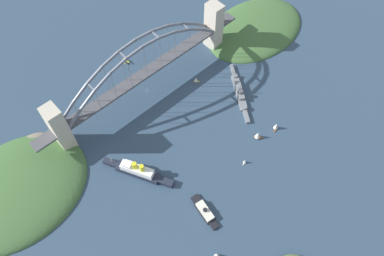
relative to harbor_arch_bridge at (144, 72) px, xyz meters
The scene contains 13 objects.
ground_plane 33.34m from the harbor_arch_bridge, 164.41° to the left, with size 1400.00×1400.00×0.00m, color #2D4256.
harbor_arch_bridge is the anchor object (origin of this frame).
headland_west_shore 178.15m from the harbor_arch_bridge, behind, with size 146.75×101.51×20.58m.
headland_east_shore 179.83m from the harbor_arch_bridge, ahead, with size 150.67×120.54×24.83m.
ocean_liner 113.24m from the harbor_arch_bridge, 46.57° to the left, with size 41.20×72.94×21.33m.
naval_cruiser 114.77m from the harbor_arch_bridge, 134.26° to the left, with size 51.29×75.09×17.40m.
harbor_ferry_steamer 168.40m from the harbor_arch_bridge, 71.10° to the left, with size 14.16×39.78×7.99m.
seaplane_taxiing_near_bridge 60.84m from the harbor_arch_bridge, 99.29° to the right, with size 7.96×10.79×5.11m.
small_boat_0 159.86m from the harbor_arch_bridge, 117.07° to the left, with size 8.59×7.06×10.81m.
small_boat_1 149.94m from the harbor_arch_bridge, 95.73° to the left, with size 5.98×4.06×6.65m.
small_boat_2 210.87m from the harbor_arch_bridge, 68.94° to the left, with size 8.44×7.84×9.29m.
small_boat_3 67.17m from the harbor_arch_bridge, 149.46° to the left, with size 6.81×6.36×8.65m.
small_boat_4 145.33m from the harbor_arch_bridge, 109.54° to the left, with size 9.24×9.52×11.57m.
Camera 1 is at (148.22, 240.81, 354.73)m, focal length 35.04 mm.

